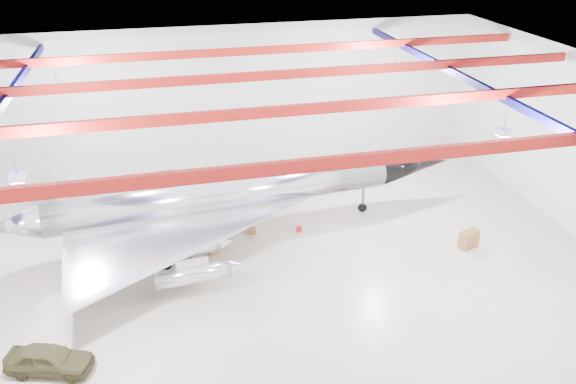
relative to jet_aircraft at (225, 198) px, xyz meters
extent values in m
plane|color=#B7A791|center=(1.34, -4.17, -2.62)|extent=(40.00, 40.00, 0.00)
plane|color=silver|center=(1.34, 10.83, 2.88)|extent=(40.00, 0.00, 40.00)
plane|color=#0A0F38|center=(1.34, -4.17, 8.38)|extent=(40.00, 40.00, 0.00)
cube|color=maroon|center=(1.34, -13.17, 7.78)|extent=(39.50, 0.25, 0.50)
cube|color=maroon|center=(1.34, -7.17, 7.78)|extent=(39.50, 0.25, 0.50)
cube|color=maroon|center=(1.34, -1.17, 7.78)|extent=(39.50, 0.25, 0.50)
cube|color=maroon|center=(1.34, 4.83, 7.78)|extent=(39.50, 0.25, 0.50)
cube|color=#0B0B43|center=(13.34, -4.17, 7.48)|extent=(0.25, 29.50, 0.40)
cube|color=silver|center=(-8.66, -10.17, 7.08)|extent=(0.55, 0.55, 0.25)
cube|color=silver|center=(11.34, -10.17, 7.08)|extent=(0.55, 0.55, 0.25)
cube|color=silver|center=(-8.66, 1.83, 7.08)|extent=(0.55, 0.55, 0.25)
cube|color=silver|center=(11.34, 1.83, 7.08)|extent=(0.55, 0.55, 0.25)
cylinder|color=silver|center=(0.06, 0.01, 0.30)|extent=(21.02, 4.04, 2.09)
cone|color=black|center=(13.07, 1.23, 0.30)|extent=(5.40, 2.57, 2.09)
cone|color=silver|center=(-11.91, -1.12, 0.30)|extent=(3.32, 2.38, 2.09)
cube|color=silver|center=(-10.87, -1.02, 3.02)|extent=(2.93, 0.40, 4.71)
cube|color=black|center=(7.35, 0.69, 1.40)|extent=(2.37, 1.05, 0.52)
cylinder|color=silver|center=(-2.53, -6.01, -1.16)|extent=(4.04, 1.31, 0.94)
cylinder|color=silver|center=(-2.77, -3.41, -1.16)|extent=(4.04, 1.31, 0.94)
cylinder|color=silver|center=(-3.36, 2.84, -1.16)|extent=(4.04, 1.31, 0.94)
cylinder|color=silver|center=(-3.60, 5.44, -1.16)|extent=(4.04, 1.31, 0.94)
cylinder|color=#59595B|center=(9.43, 0.88, -1.68)|extent=(0.19, 0.19, 1.88)
cylinder|color=black|center=(9.43, 0.88, -2.33)|extent=(0.60, 0.28, 0.59)
cylinder|color=#59595B|center=(-3.86, -2.99, -1.68)|extent=(0.19, 0.19, 1.88)
cylinder|color=black|center=(-3.86, -2.99, -2.33)|extent=(0.60, 0.28, 0.59)
cylinder|color=#59595B|center=(-4.35, 2.22, -1.68)|extent=(0.19, 0.19, 1.88)
cylinder|color=black|center=(-4.35, 2.22, -2.33)|extent=(0.60, 0.28, 0.59)
imported|color=#3E3A1F|center=(-9.25, -9.85, -1.97)|extent=(4.11, 2.64, 1.30)
cube|color=brown|center=(14.13, -4.91, -2.07)|extent=(1.35, 0.98, 1.12)
cube|color=olive|center=(-1.09, -2.01, -2.43)|extent=(0.64, 0.57, 0.38)
cube|color=#AB2011|center=(0.91, 4.14, -2.49)|extent=(0.48, 0.43, 0.27)
cube|color=olive|center=(3.84, 3.16, -2.44)|extent=(0.66, 0.60, 0.37)
cube|color=#59595B|center=(-7.84, 2.01, -2.48)|extent=(0.51, 0.47, 0.29)
cylinder|color=#AB2011|center=(4.57, -0.67, -2.46)|extent=(0.40, 0.40, 0.33)
cube|color=olive|center=(1.54, -0.21, -2.43)|extent=(0.59, 0.49, 0.39)
camera|label=1|loc=(-3.33, -30.60, 15.89)|focal=35.00mm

